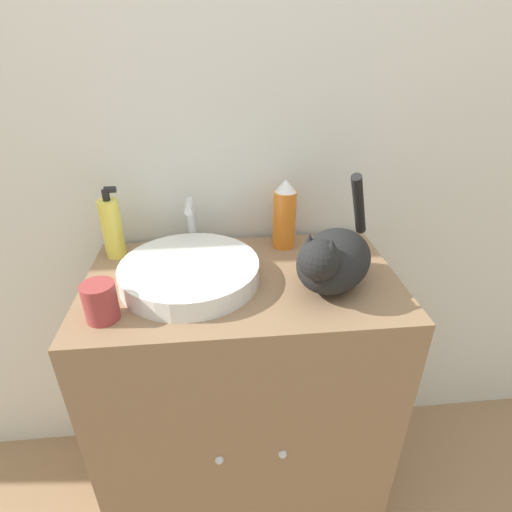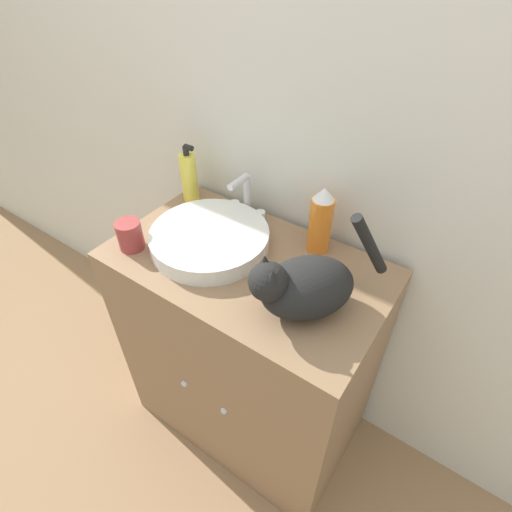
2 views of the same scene
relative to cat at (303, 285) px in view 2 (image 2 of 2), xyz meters
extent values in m
plane|color=#997551|center=(-0.22, -0.18, -0.97)|extent=(8.00, 8.00, 0.00)
cube|color=silver|center=(-0.22, 0.35, 0.28)|extent=(6.00, 0.05, 2.50)
cube|color=#8C6B4C|center=(-0.22, 0.06, -0.52)|extent=(0.83, 0.48, 0.88)
sphere|color=silver|center=(-0.30, -0.18, -0.48)|extent=(0.02, 0.02, 0.02)
sphere|color=silver|center=(-0.14, -0.18, -0.48)|extent=(0.02, 0.02, 0.02)
cylinder|color=white|center=(-0.35, 0.06, -0.06)|extent=(0.36, 0.36, 0.05)
cylinder|color=silver|center=(-0.35, 0.26, -0.01)|extent=(0.02, 0.02, 0.15)
cylinder|color=silver|center=(-0.35, 0.22, 0.07)|extent=(0.02, 0.09, 0.02)
cylinder|color=white|center=(-0.41, 0.26, -0.06)|extent=(0.03, 0.03, 0.03)
cylinder|color=white|center=(-0.30, 0.26, -0.06)|extent=(0.03, 0.03, 0.03)
ellipsoid|color=black|center=(0.01, 0.01, -0.01)|extent=(0.28, 0.30, 0.14)
sphere|color=black|center=(-0.06, -0.07, 0.04)|extent=(0.14, 0.14, 0.10)
cone|color=black|center=(-0.08, -0.06, 0.08)|extent=(0.05, 0.05, 0.04)
cone|color=black|center=(-0.03, -0.09, 0.08)|extent=(0.05, 0.05, 0.04)
cylinder|color=black|center=(0.10, 0.13, 0.08)|extent=(0.10, 0.12, 0.20)
cylinder|color=#EADB4C|center=(-0.57, 0.23, 0.00)|extent=(0.06, 0.06, 0.17)
cylinder|color=black|center=(-0.57, 0.23, 0.10)|extent=(0.02, 0.02, 0.03)
cylinder|color=black|center=(-0.56, 0.23, 0.12)|extent=(0.03, 0.02, 0.02)
cylinder|color=orange|center=(-0.08, 0.24, 0.00)|extent=(0.07, 0.07, 0.17)
cone|color=white|center=(-0.08, 0.24, 0.11)|extent=(0.06, 0.06, 0.04)
cylinder|color=#9E3838|center=(-0.54, -0.08, -0.04)|extent=(0.07, 0.07, 0.09)
camera|label=1|loc=(-0.27, -0.83, 0.48)|focal=28.00mm
camera|label=2|loc=(0.30, -0.63, 0.69)|focal=28.00mm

